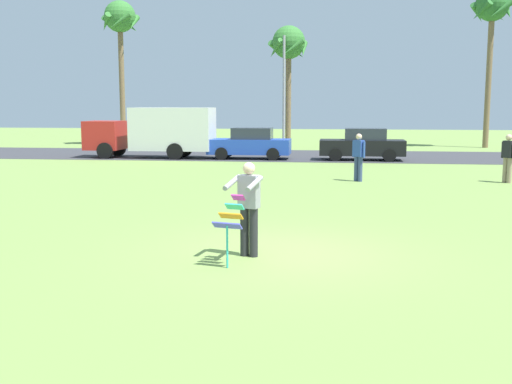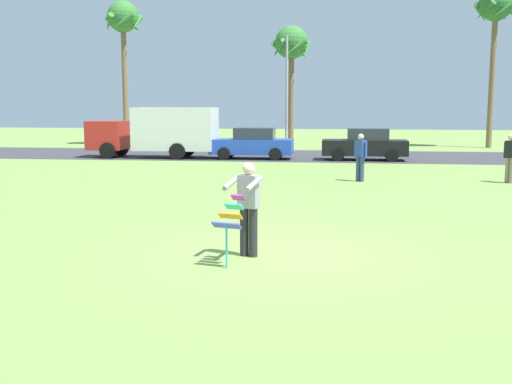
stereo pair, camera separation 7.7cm
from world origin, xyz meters
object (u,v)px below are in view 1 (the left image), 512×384
person_walker_near (359,156)px  person_walker_far (508,157)px  palm_tree_centre_far (492,13)px  parked_car_black (363,145)px  parked_truck_red_cab (157,131)px  person_kite_flyer (249,205)px  parked_car_blue (250,144)px  palm_tree_left_near (120,24)px  palm_tree_right_near (289,47)px  streetlight_pole (284,85)px  kite_held (231,219)px

person_walker_near → person_walker_far: (5.25, 0.24, 0.00)m
palm_tree_centre_far → person_walker_near: size_ratio=5.83×
parked_car_black → parked_truck_red_cab: bearing=180.0°
person_kite_flyer → parked_car_blue: (-2.79, 20.38, -0.18)m
parked_car_black → person_walker_near: (-0.53, -8.78, 0.16)m
palm_tree_left_near → person_walker_far: 28.52m
palm_tree_centre_far → person_walker_near: 22.41m
palm_tree_right_near → person_walker_near: bearing=-77.5°
parked_car_blue → person_walker_far: bearing=-39.3°
streetlight_pole → person_walker_near: (4.07, -16.37, -3.06)m
palm_tree_right_near → person_walker_near: palm_tree_right_near is taller
kite_held → parked_car_blue: size_ratio=0.29×
person_kite_flyer → streetlight_pole: size_ratio=0.25×
parked_truck_red_cab → palm_tree_centre_far: bearing=28.7°
palm_tree_centre_far → streetlight_pole: (-12.93, -2.75, -4.54)m
person_kite_flyer → parked_car_black: 20.59m
person_kite_flyer → palm_tree_right_near: (-1.50, 29.07, 5.44)m
person_walker_near → person_walker_far: bearing=2.6°
person_kite_flyer → parked_truck_red_cab: size_ratio=0.26×
person_kite_flyer → palm_tree_left_near: bearing=113.3°
palm_tree_centre_far → parked_car_black: bearing=-128.8°
person_kite_flyer → person_walker_far: 14.09m
person_kite_flyer → palm_tree_left_near: (-12.98, 30.16, 7.24)m
palm_tree_centre_far → kite_held: bearing=-110.0°
kite_held → parked_car_black: parked_car_black is taller
person_kite_flyer → kite_held: person_kite_flyer is taller
palm_tree_right_near → person_walker_far: 20.26m
person_kite_flyer → palm_tree_right_near: 29.62m
kite_held → parked_car_black: size_ratio=0.29×
kite_held → parked_car_blue: 21.23m
parked_truck_red_cab → kite_held: bearing=-70.5°
parked_truck_red_cab → person_walker_near: size_ratio=3.88×
kite_held → streetlight_pole: size_ratio=0.17×
kite_held → parked_truck_red_cab: (-7.46, 21.07, 0.59)m
kite_held → palm_tree_left_near: 34.19m
person_walker_near → palm_tree_right_near: bearing=102.5°
parked_car_blue → person_walker_far: 13.48m
parked_car_black → person_walker_near: person_walker_near is taller
palm_tree_centre_far → palm_tree_right_near: bearing=-172.6°
palm_tree_centre_far → person_walker_far: 20.68m
palm_tree_centre_far → person_kite_flyer: bearing=-110.1°
palm_tree_right_near → person_walker_far: (9.14, -17.24, -5.46)m
streetlight_pole → palm_tree_centre_far: bearing=12.0°
parked_truck_red_cab → streetlight_pole: streetlight_pole is taller
palm_tree_left_near → parked_car_black: bearing=-31.6°
kite_held → parked_truck_red_cab: bearing=109.5°
parked_truck_red_cab → person_walker_near: 13.36m
person_kite_flyer → person_walker_near: (2.39, 11.60, -0.02)m
parked_truck_red_cab → palm_tree_right_near: palm_tree_right_near is taller
streetlight_pole → person_walker_far: 18.88m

